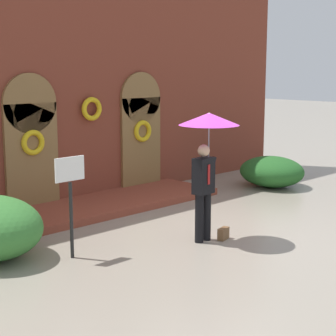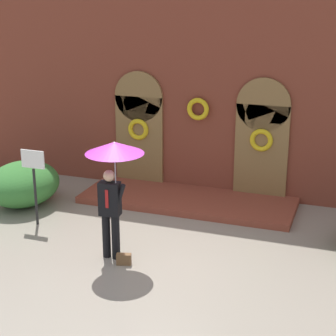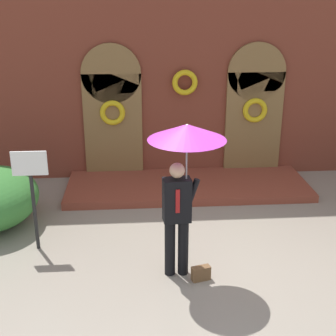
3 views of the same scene
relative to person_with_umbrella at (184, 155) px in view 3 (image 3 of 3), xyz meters
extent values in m
plane|color=gray|center=(0.43, 0.19, -1.91)|extent=(80.00, 80.00, 0.00)
cube|color=brown|center=(0.43, 4.39, 0.89)|extent=(14.00, 0.50, 5.60)
cube|color=brown|center=(-1.17, 4.10, -0.71)|extent=(1.30, 0.08, 2.40)
cylinder|color=brown|center=(-1.17, 4.10, 0.49)|extent=(1.30, 0.08, 1.30)
cube|color=brown|center=(2.03, 4.10, -0.71)|extent=(1.30, 0.08, 2.40)
cylinder|color=brown|center=(2.03, 4.10, 0.49)|extent=(1.30, 0.08, 1.30)
torus|color=gold|center=(-1.17, 4.03, -0.36)|extent=(0.56, 0.12, 0.56)
torus|color=gold|center=(2.03, 4.03, -0.36)|extent=(0.56, 0.12, 0.56)
torus|color=gold|center=(0.43, 4.03, 0.29)|extent=(0.56, 0.12, 0.56)
cube|color=brown|center=(0.43, 3.24, -1.83)|extent=(5.20, 1.80, 0.16)
cylinder|color=black|center=(-0.20, 0.00, -1.46)|extent=(0.16, 0.16, 0.90)
cylinder|color=black|center=(0.00, 0.00, -1.46)|extent=(0.16, 0.16, 0.90)
cube|color=black|center=(-0.10, 0.00, -0.68)|extent=(0.42, 0.28, 0.66)
cube|color=#A51919|center=(-0.10, -0.13, -0.64)|extent=(0.06, 0.02, 0.36)
sphere|color=tan|center=(-0.10, 0.00, -0.22)|extent=(0.22, 0.22, 0.22)
cylinder|color=black|center=(0.12, 0.00, -0.58)|extent=(0.22, 0.09, 0.46)
cylinder|color=gray|center=(0.03, 0.00, -0.26)|extent=(0.02, 0.02, 0.98)
cone|color=#992893|center=(0.03, 0.00, 0.34)|extent=(1.10, 1.10, 0.22)
cone|color=white|center=(0.03, 0.00, 0.35)|extent=(0.60, 0.61, 0.20)
cube|color=brown|center=(0.25, -0.20, -1.80)|extent=(0.30, 0.19, 0.22)
cylinder|color=black|center=(-2.35, 0.92, -1.26)|extent=(0.06, 0.06, 1.30)
cube|color=white|center=(-2.35, 0.92, -0.39)|extent=(0.56, 0.03, 0.40)
camera|label=1|loc=(-7.52, -6.67, 1.25)|focal=60.00mm
camera|label=2|loc=(4.27, -9.02, 3.15)|focal=60.00mm
camera|label=3|loc=(-0.67, -6.13, 2.12)|focal=50.00mm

